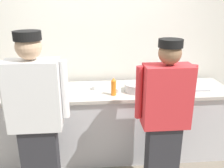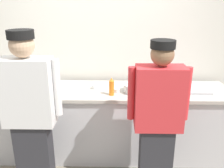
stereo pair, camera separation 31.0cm
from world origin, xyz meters
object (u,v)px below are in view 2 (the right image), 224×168
(ramekin_yellow_sauce, at_px, (117,90))
(deli_cup, at_px, (46,85))
(plate_stack_front, at_px, (60,84))
(squeeze_bottle_secondary, at_px, (57,87))
(plate_stack_rear, at_px, (155,85))
(sheet_tray, at_px, (187,89))
(mixing_bowl_steel, at_px, (136,88))
(chef_center, at_px, (158,119))
(squeeze_bottle_primary, at_px, (112,87))
(ramekin_green_sauce, at_px, (95,87))
(chef_near_left, at_px, (30,114))

(ramekin_yellow_sauce, xyz_separation_m, deli_cup, (-0.91, 0.12, 0.01))
(plate_stack_front, bearing_deg, squeeze_bottle_secondary, -83.45)
(plate_stack_rear, distance_m, sheet_tray, 0.40)
(mixing_bowl_steel, height_order, squeeze_bottle_secondary, squeeze_bottle_secondary)
(plate_stack_rear, xyz_separation_m, mixing_bowl_steel, (-0.25, -0.14, 0.00))
(mixing_bowl_steel, height_order, ramekin_yellow_sauce, mixing_bowl_steel)
(chef_center, relative_size, squeeze_bottle_primary, 7.76)
(squeeze_bottle_primary, bearing_deg, ramekin_green_sauce, 134.33)
(squeeze_bottle_secondary, bearing_deg, mixing_bowl_steel, 6.39)
(plate_stack_rear, relative_size, squeeze_bottle_secondary, 1.02)
(chef_center, height_order, plate_stack_front, chef_center)
(chef_center, bearing_deg, ramekin_yellow_sauce, 122.32)
(mixing_bowl_steel, bearing_deg, plate_stack_rear, 28.27)
(plate_stack_rear, bearing_deg, ramekin_yellow_sauce, -163.74)
(plate_stack_front, bearing_deg, ramekin_green_sauce, -10.81)
(deli_cup, bearing_deg, chef_center, -30.04)
(squeeze_bottle_primary, height_order, ramekin_green_sauce, squeeze_bottle_primary)
(chef_center, bearing_deg, plate_stack_front, 143.43)
(plate_stack_front, xyz_separation_m, mixing_bowl_steel, (0.98, -0.20, 0.03))
(ramekin_yellow_sauce, bearing_deg, mixing_bowl_steel, 1.72)
(chef_center, bearing_deg, squeeze_bottle_primary, 130.61)
(chef_near_left, xyz_separation_m, plate_stack_front, (0.11, 0.87, 0.01))
(mixing_bowl_steel, relative_size, squeeze_bottle_secondary, 1.50)
(plate_stack_front, height_order, deli_cup, deli_cup)
(plate_stack_rear, relative_size, deli_cup, 2.30)
(chef_near_left, height_order, plate_stack_front, chef_near_left)
(chef_center, relative_size, deli_cup, 18.53)
(plate_stack_front, height_order, ramekin_green_sauce, ramekin_green_sauce)
(chef_near_left, distance_m, ramekin_green_sauce, 0.97)
(deli_cup, bearing_deg, sheet_tray, -0.85)
(sheet_tray, distance_m, ramekin_yellow_sauce, 0.89)
(chef_center, relative_size, plate_stack_front, 8.36)
(plate_stack_rear, bearing_deg, squeeze_bottle_primary, -156.21)
(chef_near_left, bearing_deg, ramekin_yellow_sauce, 37.84)
(mixing_bowl_steel, bearing_deg, ramekin_yellow_sauce, -178.28)
(plate_stack_rear, bearing_deg, mixing_bowl_steel, -151.73)
(ramekin_green_sauce, relative_size, deli_cup, 0.96)
(squeeze_bottle_secondary, relative_size, ramekin_green_sauce, 2.35)
(chef_center, relative_size, ramekin_yellow_sauce, 20.16)
(chef_center, height_order, plate_stack_rear, chef_center)
(chef_near_left, bearing_deg, chef_center, 0.62)
(chef_center, xyz_separation_m, plate_stack_front, (-1.15, 0.86, 0.06))
(mixing_bowl_steel, xyz_separation_m, squeeze_bottle_primary, (-0.30, -0.11, 0.05))
(chef_near_left, relative_size, squeeze_bottle_primary, 8.17)
(sheet_tray, relative_size, ramekin_yellow_sauce, 6.49)
(plate_stack_rear, relative_size, sheet_tray, 0.39)
(plate_stack_rear, bearing_deg, chef_center, -96.01)
(mixing_bowl_steel, relative_size, ramekin_yellow_sauce, 3.69)
(plate_stack_front, height_order, sheet_tray, plate_stack_front)
(chef_near_left, distance_m, sheet_tray, 1.89)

